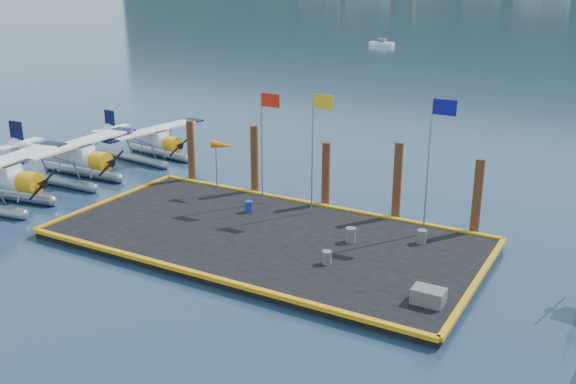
% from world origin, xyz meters
% --- Properties ---
extents(ground, '(4000.00, 4000.00, 0.00)m').
position_xyz_m(ground, '(0.00, 0.00, 0.00)').
color(ground, navy).
rests_on(ground, ground).
extents(dock, '(20.00, 10.00, 0.40)m').
position_xyz_m(dock, '(0.00, 0.00, 0.20)').
color(dock, black).
rests_on(dock, ground).
extents(dock_bumpers, '(20.25, 10.25, 0.18)m').
position_xyz_m(dock_bumpers, '(0.00, 0.00, 0.49)').
color(dock_bumpers, orange).
rests_on(dock_bumpers, dock).
extents(seaplane_b, '(8.49, 9.35, 3.33)m').
position_xyz_m(seaplane_b, '(-15.32, 2.37, 1.45)').
color(seaplane_b, gray).
rests_on(seaplane_b, ground).
extents(seaplane_c, '(7.71, 8.50, 3.01)m').
position_xyz_m(seaplane_c, '(-14.42, 8.50, 1.31)').
color(seaplane_c, gray).
rests_on(seaplane_c, ground).
extents(drum_0, '(0.42, 0.42, 0.59)m').
position_xyz_m(drum_0, '(-2.37, 2.25, 0.70)').
color(drum_0, navy).
rests_on(drum_0, dock).
extents(drum_1, '(0.41, 0.41, 0.58)m').
position_xyz_m(drum_1, '(3.99, -1.46, 0.69)').
color(drum_1, '#57585C').
rests_on(drum_1, dock).
extents(drum_2, '(0.49, 0.49, 0.69)m').
position_xyz_m(drum_2, '(3.88, 1.22, 0.74)').
color(drum_2, '#57585C').
rests_on(drum_2, dock).
extents(drum_4, '(0.45, 0.45, 0.63)m').
position_xyz_m(drum_4, '(6.77, 2.71, 0.72)').
color(drum_4, '#57585C').
rests_on(drum_4, dock).
extents(crate, '(1.21, 0.81, 0.61)m').
position_xyz_m(crate, '(8.85, -2.73, 0.70)').
color(crate, '#57585C').
rests_on(crate, dock).
extents(flagpole_red, '(1.14, 0.08, 6.00)m').
position_xyz_m(flagpole_red, '(-2.29, 3.80, 4.40)').
color(flagpole_red, gray).
rests_on(flagpole_red, dock).
extents(flagpole_yellow, '(1.14, 0.08, 6.20)m').
position_xyz_m(flagpole_yellow, '(0.70, 3.80, 4.51)').
color(flagpole_yellow, gray).
rests_on(flagpole_yellow, dock).
extents(flagpole_blue, '(1.14, 0.08, 6.50)m').
position_xyz_m(flagpole_blue, '(6.70, 3.80, 4.69)').
color(flagpole_blue, gray).
rests_on(flagpole_blue, dock).
extents(windsock, '(1.40, 0.44, 3.12)m').
position_xyz_m(windsock, '(-5.03, 3.80, 3.23)').
color(windsock, gray).
rests_on(windsock, dock).
extents(piling_0, '(0.44, 0.44, 4.00)m').
position_xyz_m(piling_0, '(-8.50, 5.40, 2.00)').
color(piling_0, '#482614').
rests_on(piling_0, ground).
extents(piling_1, '(0.44, 0.44, 4.20)m').
position_xyz_m(piling_1, '(-4.00, 5.40, 2.10)').
color(piling_1, '#482614').
rests_on(piling_1, ground).
extents(piling_2, '(0.44, 0.44, 3.80)m').
position_xyz_m(piling_2, '(0.50, 5.40, 1.90)').
color(piling_2, '#482614').
rests_on(piling_2, ground).
extents(piling_3, '(0.44, 0.44, 4.30)m').
position_xyz_m(piling_3, '(4.50, 5.40, 2.15)').
color(piling_3, '#482614').
rests_on(piling_3, ground).
extents(piling_4, '(0.44, 0.44, 4.00)m').
position_xyz_m(piling_4, '(8.50, 5.40, 2.00)').
color(piling_4, '#482614').
rests_on(piling_4, ground).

